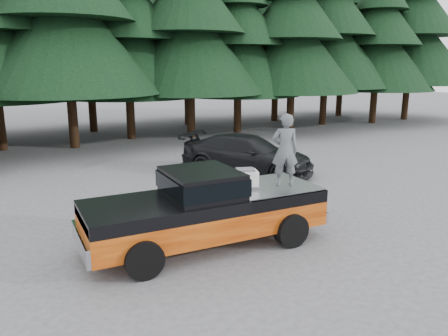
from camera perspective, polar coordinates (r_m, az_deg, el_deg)
name	(u,v)px	position (r m, az deg, el deg)	size (l,w,h in m)	color
ground	(198,236)	(11.55, -3.41, -8.82)	(120.00, 120.00, 0.00)	#4B4C4E
pickup_truck	(206,220)	(10.71, -2.41, -6.79)	(6.00, 2.04, 1.33)	#CA5E15
truck_cab	(201,182)	(10.38, -2.96, -1.89)	(1.66, 1.90, 0.59)	black
air_compressor	(245,179)	(11.02, 2.80, -1.48)	(0.60, 0.49, 0.41)	white
man_on_bed	(285,150)	(11.12, 7.97, 2.34)	(0.67, 0.44, 1.85)	#4F5456
parked_car	(247,154)	(17.85, 3.02, 1.82)	(2.22, 5.46, 1.58)	black
treeline	(83,4)	(27.65, -17.88, 19.73)	(60.15, 16.05, 17.50)	black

